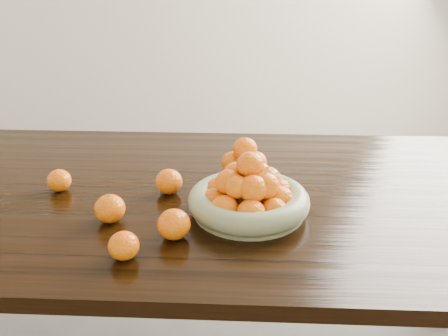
{
  "coord_description": "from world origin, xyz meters",
  "views": [
    {
      "loc": [
        0.11,
        -1.28,
        1.37
      ],
      "look_at": [
        0.04,
        -0.02,
        0.83
      ],
      "focal_mm": 40.0,
      "sensor_mm": 36.0,
      "label": 1
    }
  ],
  "objects_px": {
    "dining_table": "(209,218)",
    "fruit_bowl": "(249,196)",
    "loose_orange_0": "(110,209)",
    "orange_pyramid": "(245,160)"
  },
  "relations": [
    {
      "from": "fruit_bowl",
      "to": "orange_pyramid",
      "type": "distance_m",
      "value": 0.25
    },
    {
      "from": "fruit_bowl",
      "to": "loose_orange_0",
      "type": "distance_m",
      "value": 0.35
    },
    {
      "from": "fruit_bowl",
      "to": "loose_orange_0",
      "type": "height_order",
      "value": "fruit_bowl"
    },
    {
      "from": "dining_table",
      "to": "fruit_bowl",
      "type": "relative_size",
      "value": 6.36
    },
    {
      "from": "dining_table",
      "to": "fruit_bowl",
      "type": "bearing_deg",
      "value": -48.28
    },
    {
      "from": "fruit_bowl",
      "to": "orange_pyramid",
      "type": "height_order",
      "value": "fruit_bowl"
    },
    {
      "from": "loose_orange_0",
      "to": "fruit_bowl",
      "type": "bearing_deg",
      "value": 9.96
    },
    {
      "from": "fruit_bowl",
      "to": "loose_orange_0",
      "type": "relative_size",
      "value": 4.05
    },
    {
      "from": "dining_table",
      "to": "orange_pyramid",
      "type": "xyz_separation_m",
      "value": [
        0.1,
        0.12,
        0.14
      ]
    },
    {
      "from": "fruit_bowl",
      "to": "orange_pyramid",
      "type": "bearing_deg",
      "value": 93.21
    }
  ]
}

